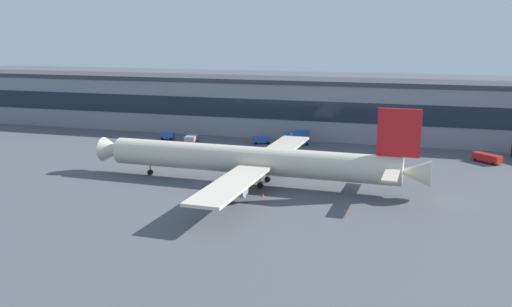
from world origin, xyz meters
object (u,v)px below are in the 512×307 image
object	(u,v)px
pushback_tractor	(191,138)
follow_me_car	(261,140)
stair_truck	(297,138)
baggage_tug	(168,135)
traffic_cone_1	(200,193)
traffic_cone_0	(345,211)
airliner	(255,161)
traffic_cone_2	(263,195)
belt_loader	(487,158)

from	to	relation	value
pushback_tractor	follow_me_car	bearing A→B (deg)	10.75
pushback_tractor	follow_me_car	size ratio (longest dim) A/B	1.08
follow_me_car	stair_truck	distance (m)	9.32
follow_me_car	baggage_tug	xyz separation A→B (m)	(-25.35, -1.63, -0.00)
follow_me_car	traffic_cone_1	bearing A→B (deg)	-87.07
follow_me_car	traffic_cone_0	size ratio (longest dim) A/B	7.00
traffic_cone_1	baggage_tug	bearing A→B (deg)	121.59
airliner	pushback_tractor	distance (m)	43.64
baggage_tug	pushback_tractor	bearing A→B (deg)	-13.06
stair_truck	traffic_cone_1	distance (m)	47.74
pushback_tractor	baggage_tug	xyz separation A→B (m)	(-7.54, 1.75, 0.04)
traffic_cone_0	follow_me_car	bearing A→B (deg)	119.77
airliner	pushback_tractor	bearing A→B (deg)	128.96
traffic_cone_0	baggage_tug	bearing A→B (deg)	138.41
follow_me_car	traffic_cone_2	distance (m)	46.40
belt_loader	traffic_cone_2	world-z (taller)	belt_loader
baggage_tug	stair_truck	xyz separation A→B (m)	(34.62, 2.09, 0.89)
baggage_tug	traffic_cone_0	size ratio (longest dim) A/B	5.75
stair_truck	traffic_cone_2	xyz separation A→B (m)	(3.94, -44.93, -1.69)
follow_me_car	stair_truck	xyz separation A→B (m)	(9.27, 0.46, 0.89)
airliner	belt_loader	distance (m)	53.66
airliner	traffic_cone_2	world-z (taller)	airliner
airliner	stair_truck	xyz separation A→B (m)	(-0.27, 37.66, -2.58)
pushback_tractor	stair_truck	bearing A→B (deg)	8.07
follow_me_car	stair_truck	world-z (taller)	stair_truck
belt_loader	stair_truck	distance (m)	44.27
follow_me_car	airliner	bearing A→B (deg)	-75.63
pushback_tractor	follow_me_car	distance (m)	18.13
belt_loader	traffic_cone_2	bearing A→B (deg)	-136.01
airliner	traffic_cone_0	size ratio (longest dim) A/B	93.90
pushback_tractor	traffic_cone_0	xyz separation A→B (m)	(45.84, -45.63, -0.71)
follow_me_car	traffic_cone_2	bearing A→B (deg)	-73.46
pushback_tractor	airliner	bearing A→B (deg)	-51.04
belt_loader	follow_me_car	size ratio (longest dim) A/B	1.28
belt_loader	baggage_tug	size ratio (longest dim) A/B	1.56
belt_loader	traffic_cone_2	distance (m)	55.40
belt_loader	traffic_cone_1	size ratio (longest dim) A/B	8.28
stair_truck	traffic_cone_0	xyz separation A→B (m)	(18.76, -49.47, -1.64)
belt_loader	follow_me_car	distance (m)	53.40
belt_loader	traffic_cone_1	distance (m)	65.03
follow_me_car	belt_loader	bearing A→B (deg)	-6.45
traffic_cone_0	traffic_cone_2	size ratio (longest dim) A/B	1.20
pushback_tractor	follow_me_car	xyz separation A→B (m)	(17.81, 3.38, 0.04)
belt_loader	baggage_tug	distance (m)	78.54
belt_loader	traffic_cone_0	size ratio (longest dim) A/B	8.97
airliner	belt_loader	xyz separation A→B (m)	(43.53, 31.21, -3.41)
airliner	traffic_cone_2	size ratio (longest dim) A/B	112.36
belt_loader	traffic_cone_2	size ratio (longest dim) A/B	10.73
traffic_cone_1	traffic_cone_0	bearing A→B (deg)	-5.04
baggage_tug	traffic_cone_0	world-z (taller)	baggage_tug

